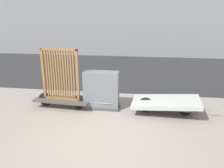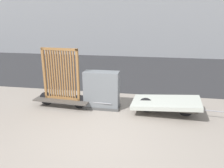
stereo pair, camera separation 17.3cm
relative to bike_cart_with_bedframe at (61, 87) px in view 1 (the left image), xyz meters
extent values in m
plane|color=gray|center=(1.57, -1.69, -0.66)|extent=(60.00, 60.00, 0.00)
cube|color=#2D2D30|center=(1.57, 5.47, -0.66)|extent=(56.00, 7.83, 0.01)
cube|color=#4C4742|center=(-0.01, 0.00, -0.42)|extent=(1.79, 0.71, 0.04)
cylinder|color=black|center=(0.56, -0.04, -0.44)|extent=(0.44, 0.07, 0.44)
cylinder|color=black|center=(-0.58, 0.04, -0.44)|extent=(0.44, 0.07, 0.44)
cylinder|color=gray|center=(1.22, -0.08, -0.42)|extent=(0.70, 0.08, 0.03)
cube|color=olive|center=(-0.01, 0.00, -0.36)|extent=(1.18, 0.15, 0.07)
cube|color=olive|center=(-0.01, 0.00, 1.16)|extent=(1.18, 0.15, 0.07)
cube|color=olive|center=(-0.56, 0.04, 0.40)|extent=(0.07, 0.07, 1.60)
cube|color=olive|center=(0.54, -0.04, 0.40)|extent=(0.07, 0.07, 1.60)
cube|color=olive|center=(-0.44, 0.03, 0.40)|extent=(0.04, 0.05, 1.53)
cube|color=olive|center=(-0.36, 0.02, 0.40)|extent=(0.04, 0.05, 1.53)
cube|color=olive|center=(-0.28, 0.02, 0.40)|extent=(0.04, 0.05, 1.53)
cube|color=olive|center=(-0.21, 0.01, 0.40)|extent=(0.04, 0.05, 1.53)
cube|color=olive|center=(-0.13, 0.01, 0.40)|extent=(0.04, 0.05, 1.53)
cube|color=olive|center=(-0.05, 0.00, 0.40)|extent=(0.04, 0.05, 1.53)
cube|color=olive|center=(0.03, 0.00, 0.40)|extent=(0.04, 0.05, 1.53)
cube|color=olive|center=(0.11, -0.01, 0.40)|extent=(0.04, 0.05, 1.53)
cube|color=olive|center=(0.19, -0.01, 0.40)|extent=(0.04, 0.05, 1.53)
cube|color=olive|center=(0.27, -0.02, 0.40)|extent=(0.04, 0.05, 1.53)
cube|color=olive|center=(0.35, -0.02, 0.40)|extent=(0.04, 0.05, 1.53)
cube|color=olive|center=(0.43, -0.03, 0.40)|extent=(0.04, 0.05, 1.53)
cube|color=#4C4742|center=(3.15, 0.00, -0.42)|extent=(1.80, 0.75, 0.04)
cylinder|color=black|center=(3.72, -0.05, -0.44)|extent=(0.44, 0.07, 0.44)
cylinder|color=black|center=(2.58, 0.05, -0.44)|extent=(0.44, 0.07, 0.44)
cylinder|color=gray|center=(4.37, -0.11, -0.42)|extent=(0.70, 0.09, 0.03)
cube|color=#B2B7AD|center=(3.15, 0.00, -0.30)|extent=(2.01, 1.19, 0.28)
cube|color=#4C4C4C|center=(1.23, 0.13, -0.62)|extent=(1.12, 0.48, 0.08)
cube|color=slate|center=(1.23, 0.13, -0.08)|extent=(1.06, 0.42, 1.16)
camera|label=1|loc=(2.45, -6.07, 2.08)|focal=35.00mm
camera|label=2|loc=(2.62, -6.05, 2.08)|focal=35.00mm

